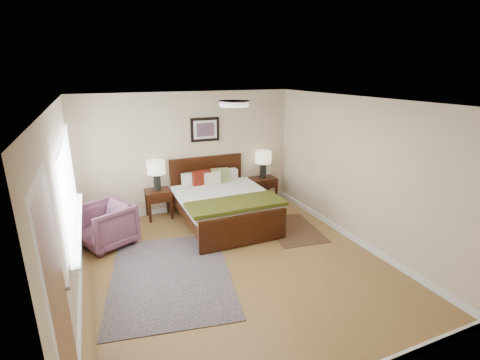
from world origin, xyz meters
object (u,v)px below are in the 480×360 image
(lamp_right, at_px, (263,159))
(armchair, at_px, (106,225))
(lamp_left, at_px, (156,170))
(nightstand_left, at_px, (158,196))
(rug_persian, at_px, (171,275))
(nightstand_right, at_px, (263,187))
(bed, at_px, (223,199))

(lamp_right, xyz_separation_m, armchair, (-3.43, -0.86, -0.62))
(lamp_left, xyz_separation_m, armchair, (-1.05, -0.86, -0.65))
(lamp_left, bearing_deg, nightstand_left, -90.00)
(lamp_left, height_order, rug_persian, lamp_left)
(nightstand_right, bearing_deg, bed, -148.48)
(nightstand_right, height_order, lamp_right, lamp_right)
(nightstand_left, height_order, armchair, armchair)
(lamp_left, bearing_deg, armchair, -140.77)
(bed, xyz_separation_m, lamp_left, (-1.10, 0.80, 0.50))
(nightstand_right, bearing_deg, nightstand_left, -179.81)
(rug_persian, bearing_deg, armchair, 130.15)
(lamp_left, height_order, armchair, lamp_left)
(nightstand_right, relative_size, armchair, 0.69)
(lamp_right, bearing_deg, rug_persian, -139.73)
(bed, distance_m, nightstand_left, 1.35)
(nightstand_right, xyz_separation_m, rug_persian, (-2.64, -2.22, -0.34))
(lamp_left, relative_size, rug_persian, 0.25)
(bed, bearing_deg, rug_persian, -133.39)
(nightstand_left, xyz_separation_m, lamp_left, (0.00, 0.02, 0.56))
(nightstand_left, distance_m, armchair, 1.35)
(nightstand_right, relative_size, lamp_right, 0.93)
(bed, height_order, lamp_left, lamp_left)
(bed, relative_size, lamp_left, 3.42)
(nightstand_left, bearing_deg, lamp_right, 0.50)
(bed, xyz_separation_m, nightstand_left, (-1.10, 0.78, -0.06))
(lamp_left, bearing_deg, lamp_right, 0.00)
(nightstand_right, distance_m, rug_persian, 3.47)
(bed, xyz_separation_m, rug_persian, (-1.36, -1.44, -0.51))
(bed, bearing_deg, lamp_left, 144.01)
(bed, height_order, nightstand_left, bed)
(lamp_right, bearing_deg, bed, -148.06)
(lamp_left, bearing_deg, nightstand_right, -0.31)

